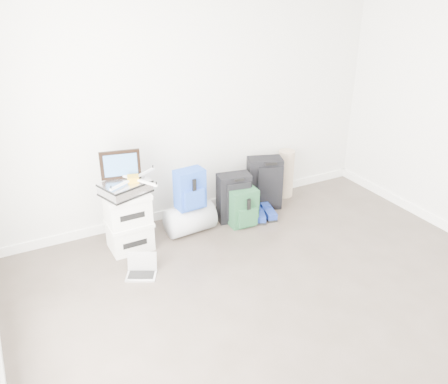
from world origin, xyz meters
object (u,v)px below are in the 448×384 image
briefcase (125,188)px  large_suitcase (234,198)px  boxes_stack (129,221)px  duffel_bag (190,219)px  carry_on (265,183)px  laptop (142,269)px

briefcase → large_suitcase: (1.22, 0.03, -0.40)m
boxes_stack → duffel_bag: size_ratio=1.21×
carry_on → laptop: bearing=-140.4°
large_suitcase → briefcase: bearing=-167.9°
boxes_stack → large_suitcase: 1.22m
duffel_bag → carry_on: (1.02, 0.14, 0.15)m
boxes_stack → carry_on: carry_on is taller
briefcase → carry_on: briefcase is taller
duffel_bag → laptop: (-0.72, -0.50, -0.11)m
boxes_stack → large_suitcase: (1.22, 0.03, -0.03)m
duffel_bag → boxes_stack: bearing=177.1°
duffel_bag → large_suitcase: large_suitcase is taller
carry_on → laptop: carry_on is taller
briefcase → duffel_bag: 0.85m
large_suitcase → carry_on: (0.47, 0.11, 0.03)m
boxes_stack → briefcase: (0.00, 0.00, 0.37)m
duffel_bag → carry_on: 1.04m
carry_on → laptop: 1.88m
large_suitcase → carry_on: 0.49m
briefcase → carry_on: bearing=-13.7°
large_suitcase → laptop: (-1.27, -0.52, -0.23)m
briefcase → carry_on: 1.74m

